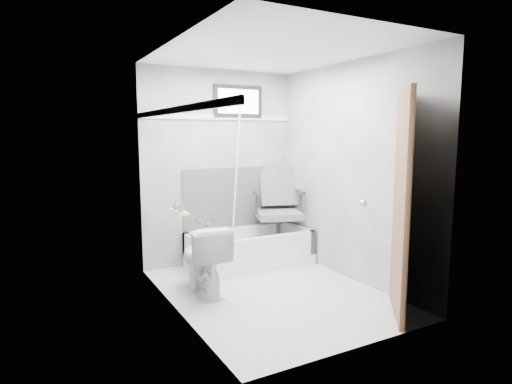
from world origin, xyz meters
TOP-DOWN VIEW (x-y plane):
  - floor at (0.00, 0.00)m, footprint 2.60×2.60m
  - ceiling at (0.00, 0.00)m, footprint 2.60×2.60m
  - wall_back at (0.00, 1.30)m, footprint 2.00×0.02m
  - wall_front at (0.00, -1.30)m, footprint 2.00×0.02m
  - wall_left at (-1.00, 0.00)m, footprint 0.02×2.60m
  - wall_right at (1.00, 0.00)m, footprint 0.02×2.60m
  - bathtub at (0.23, 0.93)m, footprint 1.50×0.70m
  - office_chair at (0.66, 0.96)m, footprint 0.83×0.83m
  - toilet at (-0.62, 0.33)m, footprint 0.43×0.73m
  - door at (0.98, -1.28)m, footprint 0.78×0.78m
  - window at (0.25, 1.29)m, footprint 0.66×0.04m
  - backerboard at (0.25, 1.29)m, footprint 1.50×0.02m
  - trim_back at (0.00, 1.29)m, footprint 2.00×0.02m
  - trim_left at (-0.99, 0.00)m, footprint 0.02×2.60m
  - pole at (0.10, 1.06)m, footprint 0.02×0.30m
  - shelf at (-0.93, 0.13)m, footprint 0.10×0.32m
  - soap_bottle_a at (-0.94, 0.05)m, footprint 0.07×0.07m
  - soap_bottle_b at (-0.94, 0.19)m, footprint 0.08×0.08m
  - faucet at (-0.20, 1.27)m, footprint 0.26×0.10m

SIDE VIEW (x-z plane):
  - floor at x=0.00m, z-range 0.00..0.00m
  - bathtub at x=0.23m, z-range 0.00..0.42m
  - toilet at x=-0.62m, z-range 0.00..0.71m
  - faucet at x=-0.20m, z-range 0.47..0.63m
  - office_chair at x=0.66m, z-range 0.12..1.24m
  - backerboard at x=0.25m, z-range 0.41..1.19m
  - shelf at x=-0.93m, z-range 0.89..0.91m
  - soap_bottle_b at x=-0.94m, z-range 0.92..1.00m
  - soap_bottle_a at x=-0.94m, z-range 0.91..1.02m
  - door at x=0.98m, z-range 0.00..2.00m
  - pole at x=0.10m, z-range 0.08..2.02m
  - wall_back at x=0.00m, z-range 0.00..2.40m
  - wall_front at x=0.00m, z-range 0.00..2.40m
  - wall_left at x=-1.00m, z-range 0.00..2.40m
  - wall_right at x=1.00m, z-range 0.00..2.40m
  - trim_back at x=0.00m, z-range 1.79..1.85m
  - trim_left at x=-0.99m, z-range 1.79..1.85m
  - window at x=0.25m, z-range 1.82..2.22m
  - ceiling at x=0.00m, z-range 2.40..2.40m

